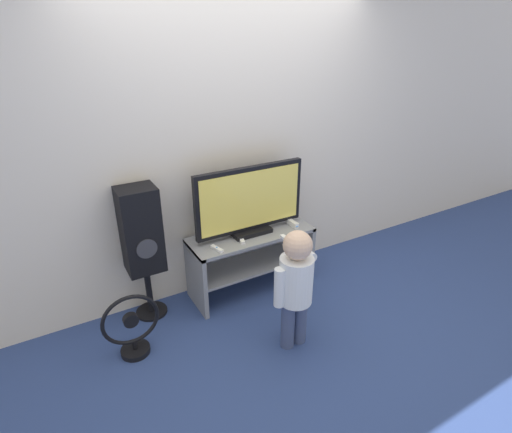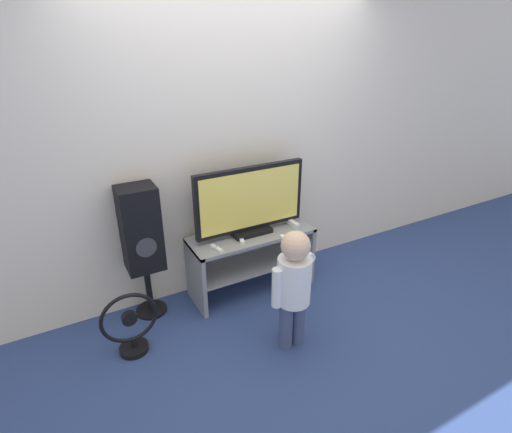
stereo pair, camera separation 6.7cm
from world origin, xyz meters
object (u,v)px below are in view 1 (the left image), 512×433
(game_console, at_px, (292,223))
(remote_primary, at_px, (217,249))
(remote_secondary, at_px, (241,239))
(speaker_tower, at_px, (141,234))
(television, at_px, (250,201))
(floor_fan, at_px, (132,328))
(child, at_px, (295,280))

(game_console, height_order, remote_primary, game_console)
(game_console, bearing_deg, remote_secondary, -176.78)
(remote_primary, distance_m, remote_secondary, 0.25)
(speaker_tower, bearing_deg, remote_secondary, -13.49)
(game_console, relative_size, speaker_tower, 0.15)
(game_console, relative_size, remote_secondary, 1.24)
(television, distance_m, remote_primary, 0.49)
(speaker_tower, distance_m, floor_fan, 0.70)
(speaker_tower, relative_size, floor_fan, 2.23)
(television, relative_size, child, 1.04)
(child, xyz_separation_m, floor_fan, (-1.07, 0.49, -0.33))
(television, bearing_deg, remote_secondary, -146.14)
(television, height_order, floor_fan, television)
(child, bearing_deg, remote_secondary, 94.76)
(television, xyz_separation_m, remote_primary, (-0.38, -0.13, -0.28))
(game_console, bearing_deg, child, -123.01)
(television, xyz_separation_m, child, (-0.08, -0.79, -0.30))
(game_console, distance_m, child, 0.87)
(television, xyz_separation_m, remote_secondary, (-0.14, -0.09, -0.28))
(remote_secondary, bearing_deg, speaker_tower, 166.51)
(remote_secondary, distance_m, floor_fan, 1.09)
(remote_primary, height_order, speaker_tower, speaker_tower)
(game_console, xyz_separation_m, speaker_tower, (-1.31, 0.16, 0.16))
(television, bearing_deg, floor_fan, -165.18)
(game_console, bearing_deg, floor_fan, -171.07)
(child, relative_size, speaker_tower, 0.85)
(remote_secondary, xyz_separation_m, floor_fan, (-1.01, -0.21, -0.35))
(remote_secondary, relative_size, child, 0.14)
(remote_primary, relative_size, floor_fan, 0.27)
(child, bearing_deg, television, 84.45)
(remote_secondary, bearing_deg, floor_fan, -168.12)
(remote_primary, xyz_separation_m, child, (0.30, -0.66, -0.02))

